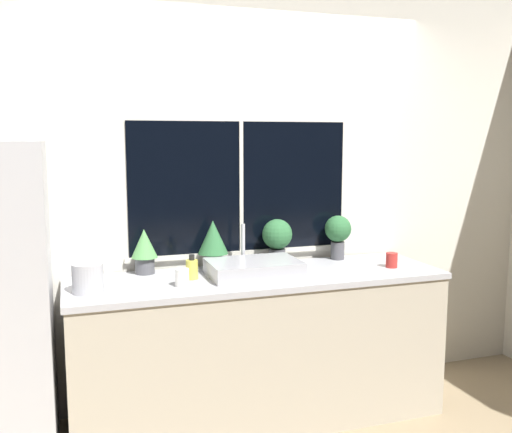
# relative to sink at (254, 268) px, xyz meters

# --- Properties ---
(wall_back) EXTENTS (8.00, 0.09, 2.70)m
(wall_back) POSITION_rel_sink_xyz_m (0.03, 0.39, 0.41)
(wall_back) COLOR silver
(wall_back) RESTS_ON ground_plane
(wall_right) EXTENTS (0.06, 7.00, 2.70)m
(wall_right) POSITION_rel_sink_xyz_m (2.23, 1.19, 0.41)
(wall_right) COLOR silver
(wall_right) RESTS_ON ground_plane
(counter) EXTENTS (2.23, 0.66, 0.90)m
(counter) POSITION_rel_sink_xyz_m (0.03, 0.01, -0.49)
(counter) COLOR #B2A893
(counter) RESTS_ON ground_plane
(sink) EXTENTS (0.53, 0.41, 0.28)m
(sink) POSITION_rel_sink_xyz_m (0.00, 0.00, 0.00)
(sink) COLOR #ADADB2
(sink) RESTS_ON counter
(potted_plant_far_left) EXTENTS (0.16, 0.16, 0.27)m
(potted_plant_far_left) POSITION_rel_sink_xyz_m (-0.60, 0.25, 0.10)
(potted_plant_far_left) COLOR #4C4C51
(potted_plant_far_left) RESTS_ON counter
(potted_plant_center_left) EXTENTS (0.19, 0.19, 0.30)m
(potted_plant_center_left) POSITION_rel_sink_xyz_m (-0.18, 0.25, 0.13)
(potted_plant_center_left) COLOR #4C4C51
(potted_plant_center_left) RESTS_ON counter
(potted_plant_center_right) EXTENTS (0.19, 0.19, 0.29)m
(potted_plant_center_right) POSITION_rel_sink_xyz_m (0.24, 0.25, 0.13)
(potted_plant_center_right) COLOR #4C4C51
(potted_plant_center_right) RESTS_ON counter
(potted_plant_far_right) EXTENTS (0.18, 0.18, 0.29)m
(potted_plant_far_right) POSITION_rel_sink_xyz_m (0.68, 0.25, 0.14)
(potted_plant_far_right) COLOR #4C4C51
(potted_plant_far_right) RESTS_ON counter
(soap_bottle) EXTENTS (0.07, 0.07, 0.14)m
(soap_bottle) POSITION_rel_sink_xyz_m (-0.36, 0.03, 0.01)
(soap_bottle) COLOR #DBD14C
(soap_bottle) RESTS_ON counter
(mug_white) EXTENTS (0.08, 0.08, 0.10)m
(mug_white) POSITION_rel_sink_xyz_m (-0.45, -0.11, 0.00)
(mug_white) COLOR white
(mug_white) RESTS_ON counter
(mug_red) EXTENTS (0.07, 0.07, 0.09)m
(mug_red) POSITION_rel_sink_xyz_m (0.89, -0.07, 0.00)
(mug_red) COLOR #B72D28
(mug_red) RESTS_ON counter
(kettle) EXTENTS (0.16, 0.16, 0.17)m
(kettle) POSITION_rel_sink_xyz_m (-0.94, -0.08, 0.04)
(kettle) COLOR #B2B2B7
(kettle) RESTS_ON counter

